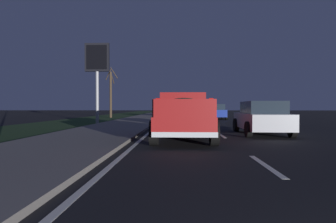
% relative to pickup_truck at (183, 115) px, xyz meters
% --- Properties ---
extents(ground, '(144.00, 144.00, 0.00)m').
position_rel_pickup_truck_xyz_m(ground, '(16.29, -1.75, -0.98)').
color(ground, black).
extents(sidewalk_shoulder, '(108.00, 4.00, 0.12)m').
position_rel_pickup_truck_xyz_m(sidewalk_shoulder, '(16.29, 3.95, -0.92)').
color(sidewalk_shoulder, slate).
rests_on(sidewalk_shoulder, ground).
extents(grass_verge, '(108.00, 6.00, 0.01)m').
position_rel_pickup_truck_xyz_m(grass_verge, '(16.29, 8.95, -0.98)').
color(grass_verge, '#1E3819').
rests_on(grass_verge, ground).
extents(lane_markings, '(108.00, 3.54, 0.01)m').
position_rel_pickup_truck_xyz_m(lane_markings, '(18.59, 0.80, -0.98)').
color(lane_markings, silver).
rests_on(lane_markings, ground).
extents(pickup_truck, '(5.43, 2.30, 1.87)m').
position_rel_pickup_truck_xyz_m(pickup_truck, '(0.00, 0.00, 0.00)').
color(pickup_truck, maroon).
rests_on(pickup_truck, ground).
extents(sedan_blue, '(4.44, 2.09, 1.54)m').
position_rel_pickup_truck_xyz_m(sedan_blue, '(17.96, -3.59, -0.20)').
color(sedan_blue, navy).
rests_on(sedan_blue, ground).
extents(sedan_black, '(4.41, 2.04, 1.54)m').
position_rel_pickup_truck_xyz_m(sedan_black, '(29.15, -3.28, -0.20)').
color(sedan_black, black).
rests_on(sedan_black, ground).
extents(sedan_silver, '(4.45, 2.10, 1.54)m').
position_rel_pickup_truck_xyz_m(sedan_silver, '(2.12, -3.69, -0.20)').
color(sedan_silver, '#B2B5BA').
rests_on(sedan_silver, ground).
extents(sedan_white, '(4.44, 2.08, 1.54)m').
position_rel_pickup_truck_xyz_m(sedan_white, '(24.21, 0.19, -0.20)').
color(sedan_white, silver).
rests_on(sedan_white, ground).
extents(gas_price_sign, '(0.27, 1.90, 6.24)m').
position_rel_pickup_truck_xyz_m(gas_price_sign, '(10.57, 6.55, 3.67)').
color(gas_price_sign, '#99999E').
rests_on(gas_price_sign, ground).
extents(street_light_near, '(0.36, 1.97, 7.07)m').
position_rel_pickup_truck_xyz_m(street_light_near, '(-1.86, 6.14, 3.34)').
color(street_light_near, '#4C4C51').
rests_on(street_light_near, ground).
extents(bare_tree_far, '(1.31, 1.61, 5.95)m').
position_rel_pickup_truck_xyz_m(bare_tree_far, '(21.83, 8.22, 1.96)').
color(bare_tree_far, '#423323').
rests_on(bare_tree_far, ground).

